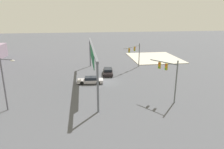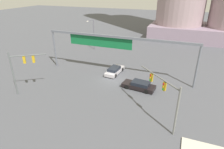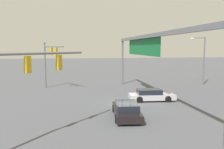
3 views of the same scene
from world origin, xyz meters
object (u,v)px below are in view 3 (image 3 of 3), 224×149
Objects in this scene: traffic_signal_near_corner at (24,75)px; sedan_car_approaching at (151,95)px; sedan_car_waiting_far at (126,110)px; streetlamp_curved_arm at (202,57)px; traffic_signal_opposite_side at (50,57)px.

traffic_signal_near_corner is 1.15× the size of sedan_car_approaching.
streetlamp_curved_arm is at bearing -39.10° from sedan_car_waiting_far.
streetlamp_curved_arm is at bearing 56.00° from traffic_signal_opposite_side.
traffic_signal_opposite_side reaches higher than traffic_signal_near_corner.
traffic_signal_near_corner reaches higher than sedan_car_waiting_far.
traffic_signal_opposite_side is 16.58m from sedan_car_waiting_far.
traffic_signal_near_corner is 0.89× the size of traffic_signal_opposite_side.
traffic_signal_opposite_side reaches higher than sedan_car_approaching.
traffic_signal_opposite_side is at bearing 144.22° from sedan_car_approaching.
streetlamp_curved_arm is 1.47× the size of sedan_car_approaching.
streetlamp_curved_arm is at bearing 45.17° from sedan_car_approaching.
traffic_signal_opposite_side is 1.24× the size of sedan_car_waiting_far.
traffic_signal_near_corner is at bearing 128.18° from sedan_car_waiting_far.
streetlamp_curved_arm is 1.41× the size of sedan_car_waiting_far.
sedan_car_approaching is 6.56m from sedan_car_waiting_far.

